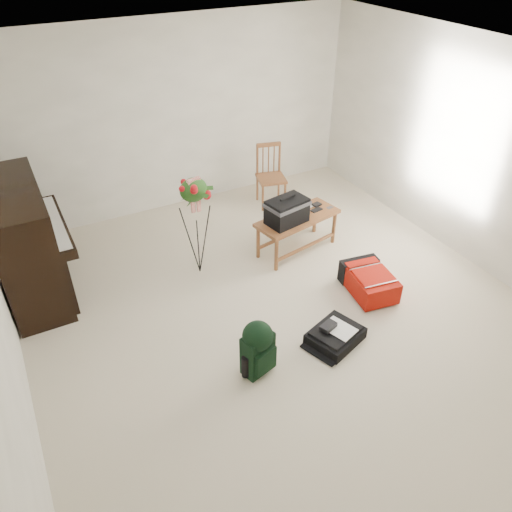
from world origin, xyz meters
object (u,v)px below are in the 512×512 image
flower_stand (197,227)px  piano (27,244)px  dining_chair (270,176)px  black_duffel (335,335)px  green_backpack (258,346)px  red_suitcase (366,279)px  bench (289,212)px

flower_stand → piano: bearing=151.2°
dining_chair → black_duffel: bearing=-92.1°
dining_chair → piano: bearing=-156.6°
piano → flower_stand: (1.71, -0.54, 0.01)m
green_backpack → flower_stand: (0.12, 1.67, 0.29)m
green_backpack → dining_chair: bearing=42.9°
piano → red_suitcase: 3.68m
piano → red_suitcase: piano is taller
green_backpack → flower_stand: size_ratio=0.46×
bench → dining_chair: 1.29m
green_backpack → flower_stand: bearing=70.0°
black_duffel → flower_stand: size_ratio=0.49×
red_suitcase → bench: bearing=119.5°
dining_chair → red_suitcase: size_ratio=1.25×
green_backpack → piano: bearing=109.9°
green_backpack → bench: bearing=35.2°
piano → bench: (2.82, -0.69, -0.03)m
red_suitcase → black_duffel: size_ratio=1.13×
red_suitcase → green_backpack: size_ratio=1.22×
piano → flower_stand: piano is taller
dining_chair → green_backpack: bearing=-107.0°
red_suitcase → flower_stand: flower_stand is taller
dining_chair → flower_stand: size_ratio=0.70×
red_suitcase → green_backpack: (-1.63, -0.48, 0.17)m
piano → dining_chair: 3.30m
bench → red_suitcase: size_ratio=1.61×
black_duffel → red_suitcase: bearing=14.3°
bench → green_backpack: bench is taller
bench → green_backpack: 1.98m
dining_chair → flower_stand: bearing=-131.2°
black_duffel → green_backpack: 0.89m
green_backpack → black_duffel: bearing=-17.1°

